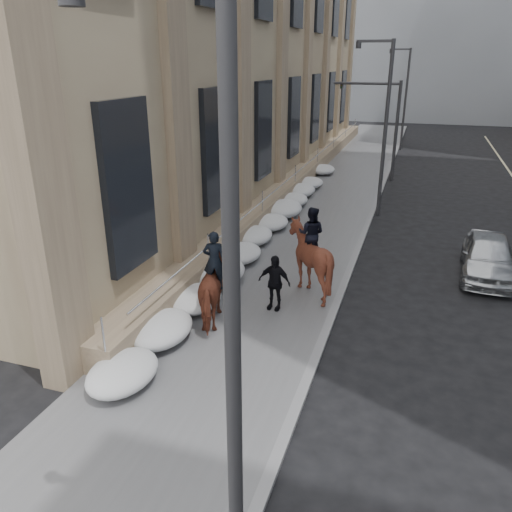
# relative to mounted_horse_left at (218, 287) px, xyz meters

# --- Properties ---
(ground) EXTENTS (140.00, 140.00, 0.00)m
(ground) POSITION_rel_mounted_horse_left_xyz_m (0.42, -1.51, -1.16)
(ground) COLOR black
(ground) RESTS_ON ground
(sidewalk) EXTENTS (5.00, 80.00, 0.12)m
(sidewalk) POSITION_rel_mounted_horse_left_xyz_m (0.42, 8.49, -1.10)
(sidewalk) COLOR #565658
(sidewalk) RESTS_ON ground
(curb) EXTENTS (0.24, 80.00, 0.12)m
(curb) POSITION_rel_mounted_horse_left_xyz_m (3.04, 8.49, -1.10)
(curb) COLOR slate
(curb) RESTS_ON ground
(limestone_building) EXTENTS (6.10, 44.00, 18.00)m
(limestone_building) POSITION_rel_mounted_horse_left_xyz_m (-4.83, 18.45, 7.74)
(limestone_building) COLOR #89735A
(limestone_building) RESTS_ON ground
(bg_building_far) EXTENTS (24.00, 12.00, 20.00)m
(bg_building_far) POSITION_rel_mounted_horse_left_xyz_m (-5.58, 70.49, 8.84)
(bg_building_far) COLOR gray
(bg_building_far) RESTS_ON ground
(streetlight_near) EXTENTS (1.71, 0.24, 8.00)m
(streetlight_near) POSITION_rel_mounted_horse_left_xyz_m (3.16, -7.51, 3.42)
(streetlight_near) COLOR #2D2D30
(streetlight_near) RESTS_ON ground
(streetlight_mid) EXTENTS (1.71, 0.24, 8.00)m
(streetlight_mid) POSITION_rel_mounted_horse_left_xyz_m (3.16, 12.49, 3.42)
(streetlight_mid) COLOR #2D2D30
(streetlight_mid) RESTS_ON ground
(streetlight_far) EXTENTS (1.71, 0.24, 8.00)m
(streetlight_far) POSITION_rel_mounted_horse_left_xyz_m (3.16, 32.49, 3.42)
(streetlight_far) COLOR #2D2D30
(streetlight_far) RESTS_ON ground
(traffic_signal) EXTENTS (4.10, 0.22, 6.00)m
(traffic_signal) POSITION_rel_mounted_horse_left_xyz_m (2.50, 20.49, 2.84)
(traffic_signal) COLOR #2D2D30
(traffic_signal) RESTS_ON ground
(snow_bank) EXTENTS (1.70, 18.10, 0.76)m
(snow_bank) POSITION_rel_mounted_horse_left_xyz_m (-1.00, 6.59, -0.69)
(snow_bank) COLOR silver
(snow_bank) RESTS_ON sidewalk
(mounted_horse_left) EXTENTS (1.68, 2.50, 2.63)m
(mounted_horse_left) POSITION_rel_mounted_horse_left_xyz_m (0.00, 0.00, 0.00)
(mounted_horse_left) COLOR #542719
(mounted_horse_left) RESTS_ON sidewalk
(mounted_horse_right) EXTENTS (1.84, 2.07, 2.79)m
(mounted_horse_right) POSITION_rel_mounted_horse_left_xyz_m (2.01, 2.71, 0.18)
(mounted_horse_right) COLOR #461F14
(mounted_horse_right) RESTS_ON sidewalk
(pedestrian) EXTENTS (1.04, 0.50, 1.71)m
(pedestrian) POSITION_rel_mounted_horse_left_xyz_m (1.29, 1.21, -0.18)
(pedestrian) COLOR black
(pedestrian) RESTS_ON sidewalk
(car_silver) EXTENTS (1.99, 4.38, 1.46)m
(car_silver) POSITION_rel_mounted_horse_left_xyz_m (7.65, 6.16, -0.43)
(car_silver) COLOR #ABAEB2
(car_silver) RESTS_ON ground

